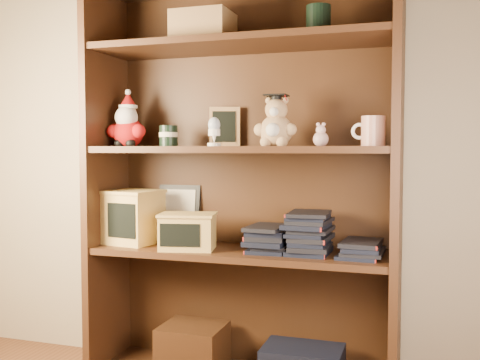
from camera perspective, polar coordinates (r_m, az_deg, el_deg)
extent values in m
cube|color=tan|center=(2.34, 3.68, 10.78)|extent=(3.00, 0.04, 2.50)
cube|color=#3D2111|center=(2.41, -13.36, -0.23)|extent=(0.03, 0.35, 1.60)
cube|color=#3D2111|center=(2.06, 15.67, -0.84)|extent=(0.03, 0.35, 1.60)
cube|color=#381F0F|center=(2.32, 1.25, -0.28)|extent=(1.20, 0.02, 1.60)
cube|color=#3D2111|center=(2.20, 0.00, 13.61)|extent=(1.14, 0.33, 0.02)
cube|color=#381F0F|center=(2.37, -4.81, -16.57)|extent=(0.25, 0.22, 0.18)
cube|color=#9E7547|center=(2.26, -3.75, 15.18)|extent=(0.22, 0.18, 0.12)
cylinder|color=black|center=(2.14, 7.97, 15.71)|extent=(0.09, 0.09, 0.11)
cube|color=#3D2111|center=(2.20, 0.00, -7.38)|extent=(1.14, 0.33, 0.02)
cube|color=#3D2111|center=(2.16, 0.00, 3.11)|extent=(1.14, 0.33, 0.02)
sphere|color=#A50F0F|center=(2.35, -11.27, 4.74)|extent=(0.12, 0.12, 0.12)
sphere|color=#A50F0F|center=(2.36, -12.72, 4.84)|extent=(0.06, 0.06, 0.06)
sphere|color=#A50F0F|center=(2.31, -10.29, 4.91)|extent=(0.06, 0.06, 0.06)
sphere|color=black|center=(2.34, -12.18, 3.66)|extent=(0.04, 0.04, 0.04)
sphere|color=black|center=(2.31, -11.07, 3.68)|extent=(0.04, 0.04, 0.04)
sphere|color=white|center=(2.34, -11.47, 6.26)|extent=(0.09, 0.09, 0.09)
sphere|color=#D8B293|center=(2.36, -11.29, 6.74)|extent=(0.07, 0.07, 0.07)
cone|color=#A50F0F|center=(2.36, -11.30, 7.99)|extent=(0.07, 0.07, 0.06)
sphere|color=white|center=(2.36, -11.31, 8.74)|extent=(0.02, 0.02, 0.02)
cylinder|color=white|center=(2.36, -11.30, 7.32)|extent=(0.08, 0.08, 0.01)
cylinder|color=black|center=(2.27, -7.27, 4.46)|extent=(0.07, 0.07, 0.08)
cylinder|color=beige|center=(2.27, -7.27, 4.59)|extent=(0.07, 0.07, 0.02)
cube|color=#9E7547|center=(2.30, -1.55, 5.43)|extent=(0.12, 0.05, 0.16)
cube|color=black|center=(2.29, -1.64, 5.44)|extent=(0.09, 0.03, 0.12)
cube|color=#9E7547|center=(2.33, -1.33, 3.76)|extent=(0.07, 0.07, 0.01)
cylinder|color=white|center=(2.11, -2.64, 3.62)|extent=(0.05, 0.05, 0.01)
cone|color=white|center=(2.12, -2.64, 4.23)|extent=(0.02, 0.02, 0.04)
cylinder|color=white|center=(2.12, -2.64, 4.85)|extent=(0.05, 0.05, 0.03)
ellipsoid|color=silver|center=(2.12, -2.65, 5.63)|extent=(0.05, 0.05, 0.06)
sphere|color=tan|center=(2.12, 3.70, 4.99)|extent=(0.12, 0.12, 0.12)
sphere|color=white|center=(2.07, 3.34, 5.11)|extent=(0.05, 0.05, 0.05)
sphere|color=tan|center=(2.12, 2.08, 5.12)|extent=(0.05, 0.05, 0.05)
sphere|color=tan|center=(2.09, 5.11, 5.13)|extent=(0.05, 0.05, 0.05)
sphere|color=tan|center=(2.09, 2.64, 3.88)|extent=(0.04, 0.04, 0.04)
sphere|color=tan|center=(2.08, 4.29, 3.88)|extent=(0.04, 0.04, 0.04)
sphere|color=tan|center=(2.13, 3.71, 7.13)|extent=(0.08, 0.08, 0.08)
sphere|color=white|center=(2.09, 3.47, 6.95)|extent=(0.04, 0.04, 0.04)
sphere|color=tan|center=(2.14, 2.96, 8.04)|extent=(0.03, 0.03, 0.03)
sphere|color=tan|center=(2.13, 4.59, 8.07)|extent=(0.03, 0.03, 0.03)
cylinder|color=black|center=(2.13, 3.71, 8.31)|extent=(0.04, 0.04, 0.02)
cube|color=black|center=(2.13, 3.72, 8.57)|extent=(0.08, 0.08, 0.01)
cylinder|color=#A50F0F|center=(2.10, 4.66, 8.38)|extent=(0.00, 0.04, 0.03)
sphere|color=#D0A4A1|center=(2.09, 8.21, 4.13)|extent=(0.06, 0.06, 0.06)
sphere|color=#D0A4A1|center=(2.09, 8.21, 5.06)|extent=(0.04, 0.04, 0.04)
sphere|color=#D0A4A1|center=(2.09, 7.94, 5.62)|extent=(0.01, 0.01, 0.01)
sphere|color=#D0A4A1|center=(2.09, 8.50, 5.62)|extent=(0.01, 0.01, 0.01)
cylinder|color=silver|center=(2.06, 13.38, 4.86)|extent=(0.09, 0.09, 0.11)
torus|color=white|center=(2.07, 12.05, 4.87)|extent=(0.06, 0.01, 0.06)
cube|color=black|center=(2.42, -6.21, -3.29)|extent=(0.19, 0.05, 0.24)
cube|color=beige|center=(2.41, -6.31, -3.31)|extent=(0.15, 0.03, 0.20)
cube|color=tan|center=(2.36, -10.76, -3.79)|extent=(0.22, 0.22, 0.21)
cube|color=black|center=(2.28, -11.94, -4.06)|extent=(0.14, 0.03, 0.14)
cube|color=tan|center=(2.35, -10.79, -1.18)|extent=(0.23, 0.23, 0.01)
cube|color=tan|center=(2.19, -5.34, -5.33)|extent=(0.23, 0.18, 0.13)
cube|color=black|center=(2.12, -6.13, -5.60)|extent=(0.15, 0.04, 0.09)
cube|color=tan|center=(2.18, -5.35, -3.53)|extent=(0.24, 0.19, 0.01)
cube|color=black|center=(2.16, 2.96, -7.01)|extent=(0.14, 0.20, 0.02)
cube|color=black|center=(2.16, 2.96, -6.59)|extent=(0.14, 0.20, 0.02)
cube|color=black|center=(2.16, 2.97, -6.17)|extent=(0.14, 0.20, 0.02)
cube|color=black|center=(2.15, 2.97, -5.75)|extent=(0.14, 0.20, 0.02)
cube|color=black|center=(2.15, 2.97, -5.33)|extent=(0.14, 0.20, 0.02)
cube|color=black|center=(2.15, 2.97, -4.91)|extent=(0.14, 0.20, 0.02)
cube|color=black|center=(2.13, 6.99, -7.19)|extent=(0.14, 0.20, 0.02)
cube|color=black|center=(2.12, 7.00, -6.77)|extent=(0.14, 0.20, 0.02)
cube|color=black|center=(2.12, 7.00, -6.34)|extent=(0.14, 0.20, 0.02)
cube|color=black|center=(2.12, 7.00, -5.91)|extent=(0.14, 0.20, 0.02)
cube|color=black|center=(2.12, 7.01, -5.49)|extent=(0.14, 0.20, 0.02)
cube|color=black|center=(2.11, 7.01, -5.06)|extent=(0.14, 0.20, 0.02)
cube|color=black|center=(2.11, 7.01, -4.63)|extent=(0.14, 0.20, 0.02)
cube|color=black|center=(2.11, 7.02, -4.20)|extent=(0.14, 0.20, 0.02)
cube|color=black|center=(2.11, 7.02, -3.77)|extent=(0.14, 0.20, 0.02)
cube|color=black|center=(2.11, 7.02, -3.33)|extent=(0.14, 0.20, 0.02)
cube|color=black|center=(2.10, 12.17, -7.37)|extent=(0.14, 0.20, 0.02)
cube|color=black|center=(2.10, 12.18, -6.94)|extent=(0.14, 0.20, 0.02)
cube|color=black|center=(2.09, 12.18, -6.51)|extent=(0.14, 0.20, 0.02)
cube|color=black|center=(2.09, 12.19, -6.08)|extent=(0.14, 0.20, 0.02)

